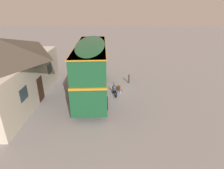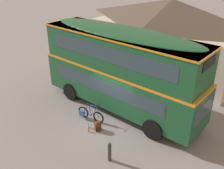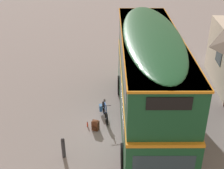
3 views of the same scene
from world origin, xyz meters
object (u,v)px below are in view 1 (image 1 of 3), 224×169
object	(u,v)px
backpack_on_ground	(118,88)
kerb_bollard	(129,79)
double_decker_bus	(92,66)
water_bottle_clear_plastic	(121,92)
touring_bicycle	(115,92)
water_bottle_red_squeeze	(123,91)

from	to	relation	value
backpack_on_ground	kerb_bollard	size ratio (longest dim) A/B	0.56
double_decker_bus	backpack_on_ground	world-z (taller)	double_decker_bus
double_decker_bus	water_bottle_clear_plastic	distance (m)	3.64
double_decker_bus	backpack_on_ground	size ratio (longest dim) A/B	18.15
touring_bicycle	water_bottle_red_squeeze	distance (m)	1.11
double_decker_bus	kerb_bollard	size ratio (longest dim) A/B	10.19
water_bottle_clear_plastic	kerb_bollard	xyz separation A→B (m)	(2.52, -0.87, 0.39)
touring_bicycle	water_bottle_clear_plastic	size ratio (longest dim) A/B	7.12
backpack_on_ground	water_bottle_clear_plastic	size ratio (longest dim) A/B	2.35
backpack_on_ground	water_bottle_red_squeeze	size ratio (longest dim) A/B	2.11
touring_bicycle	water_bottle_red_squeeze	world-z (taller)	touring_bicycle
water_bottle_clear_plastic	water_bottle_red_squeeze	distance (m)	0.37
water_bottle_clear_plastic	water_bottle_red_squeeze	size ratio (longest dim) A/B	0.90
backpack_on_ground	water_bottle_red_squeeze	world-z (taller)	backpack_on_ground
double_decker_bus	touring_bicycle	size ratio (longest dim) A/B	6.00
backpack_on_ground	touring_bicycle	bearing A→B (deg)	162.66
double_decker_bus	water_bottle_red_squeeze	distance (m)	3.82
double_decker_bus	water_bottle_clear_plastic	world-z (taller)	double_decker_bus
touring_bicycle	water_bottle_red_squeeze	xyz separation A→B (m)	(0.79, -0.75, -0.25)
double_decker_bus	touring_bicycle	distance (m)	3.10
water_bottle_clear_plastic	kerb_bollard	world-z (taller)	kerb_bollard
water_bottle_red_squeeze	kerb_bollard	distance (m)	2.35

